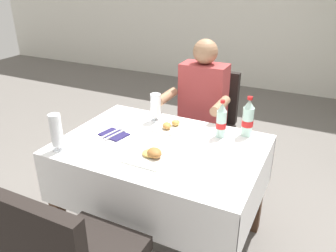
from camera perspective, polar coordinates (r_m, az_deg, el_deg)
name	(u,v)px	position (r m, az deg, el deg)	size (l,w,h in m)	color
ground_plane	(176,232)	(2.58, 1.27, -17.35)	(11.00, 11.00, 0.00)	#66605B
main_dining_table	(161,167)	(2.18, -1.17, -6.90)	(1.24, 0.87, 0.75)	white
chair_far_diner_seat	(206,123)	(2.87, 6.46, 0.47)	(0.44, 0.50, 0.97)	black
seated_diner_far	(200,110)	(2.72, 5.43, 2.71)	(0.50, 0.46, 1.26)	#282D42
plate_near_camera	(150,155)	(1.94, -2.95, -4.88)	(0.22, 0.22, 0.06)	white
plate_far_diner	(170,126)	(2.30, 0.29, -0.02)	(0.22, 0.22, 0.06)	white
beer_glass_left	(56,133)	(2.08, -18.19, -1.07)	(0.07, 0.07, 0.23)	white
beer_glass_middle	(156,107)	(2.38, -2.09, 3.17)	(0.07, 0.07, 0.20)	white
cola_bottle_primary	(221,121)	(2.17, 8.93, 0.84)	(0.06, 0.06, 0.25)	silver
cola_bottle_secondary	(248,119)	(2.22, 13.24, 1.19)	(0.07, 0.07, 0.26)	silver
napkin_cutlery_set	(114,134)	(2.23, -9.04, -1.37)	(0.19, 0.20, 0.01)	#231E4C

